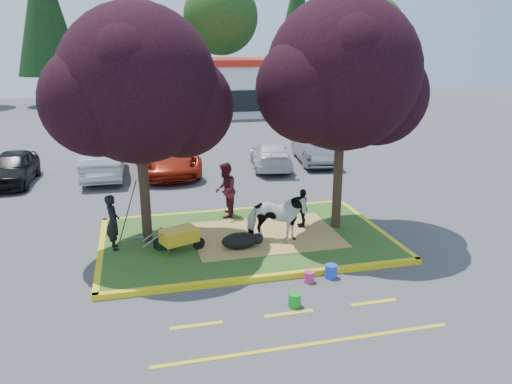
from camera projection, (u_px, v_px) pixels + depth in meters
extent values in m
plane|color=#424244|center=(246.00, 241.00, 14.65)|extent=(90.00, 90.00, 0.00)
cube|color=#2B531A|center=(246.00, 239.00, 14.62)|extent=(8.00, 5.00, 0.15)
cube|color=yellow|center=(269.00, 277.00, 12.22)|extent=(8.30, 0.16, 0.15)
cube|color=yellow|center=(229.00, 211.00, 17.02)|extent=(8.30, 0.16, 0.15)
cube|color=yellow|center=(101.00, 252.00, 13.69)|extent=(0.16, 5.30, 0.15)
cube|color=yellow|center=(373.00, 227.00, 15.56)|extent=(0.16, 5.30, 0.15)
cube|color=tan|center=(266.00, 235.00, 14.74)|extent=(4.20, 3.00, 0.01)
cylinder|color=black|center=(144.00, 181.00, 13.83)|extent=(0.28, 0.28, 3.53)
sphere|color=black|center=(137.00, 84.00, 13.07)|extent=(4.20, 4.20, 4.20)
sphere|color=black|center=(182.00, 106.00, 13.70)|extent=(2.86, 2.86, 2.86)
sphere|color=black|center=(96.00, 101.00, 12.66)|extent=(2.86, 2.86, 2.86)
cylinder|color=black|center=(338.00, 168.00, 14.93)|extent=(0.28, 0.28, 3.70)
sphere|color=black|center=(343.00, 73.00, 14.13)|extent=(4.40, 4.40, 4.40)
sphere|color=black|center=(377.00, 95.00, 14.79)|extent=(2.99, 2.99, 2.99)
sphere|color=black|center=(309.00, 89.00, 13.71)|extent=(2.99, 2.99, 2.99)
cube|color=yellow|center=(196.00, 325.00, 10.28)|extent=(1.10, 0.12, 0.01)
cube|color=yellow|center=(289.00, 313.00, 10.74)|extent=(1.10, 0.12, 0.01)
cube|color=yellow|center=(374.00, 302.00, 11.20)|extent=(1.10, 0.12, 0.01)
cube|color=yellow|center=(307.00, 345.00, 9.62)|extent=(6.00, 0.10, 0.01)
cube|color=silver|center=(194.00, 89.00, 40.58)|extent=(20.00, 8.00, 4.00)
cube|color=red|center=(193.00, 62.00, 39.97)|extent=(20.40, 8.40, 0.50)
cube|color=black|center=(201.00, 102.00, 36.99)|extent=(19.00, 0.10, 1.60)
cylinder|color=black|center=(53.00, 84.00, 46.21)|extent=(0.44, 0.44, 3.92)
cone|color=black|center=(44.00, 7.00, 44.29)|extent=(5.60, 5.60, 11.90)
cylinder|color=black|center=(141.00, 86.00, 49.56)|extent=(0.44, 0.44, 3.08)
sphere|color=#143811|center=(137.00, 30.00, 48.05)|extent=(6.16, 6.16, 6.16)
cylinder|color=black|center=(222.00, 82.00, 50.39)|extent=(0.44, 0.44, 3.64)
sphere|color=#143811|center=(221.00, 17.00, 48.60)|extent=(7.28, 7.28, 7.28)
cylinder|color=black|center=(296.00, 81.00, 52.71)|extent=(0.44, 0.44, 3.50)
cone|color=black|center=(297.00, 21.00, 50.99)|extent=(5.00, 5.00, 10.62)
cylinder|color=black|center=(369.00, 82.00, 53.66)|extent=(0.44, 0.44, 3.22)
sphere|color=#143811|center=(373.00, 28.00, 52.08)|extent=(6.44, 6.44, 6.44)
imported|color=silver|center=(276.00, 218.00, 14.03)|extent=(1.88, 1.34, 1.45)
ellipsoid|color=black|center=(240.00, 241.00, 13.72)|extent=(1.16, 0.91, 0.44)
imported|color=black|center=(113.00, 222.00, 13.54)|extent=(0.47, 0.63, 1.55)
imported|color=#4B1523|center=(225.00, 190.00, 16.08)|extent=(0.91, 1.03, 1.79)
imported|color=black|center=(303.00, 208.00, 15.23)|extent=(0.43, 0.75, 1.21)
cylinder|color=black|center=(199.00, 244.00, 13.65)|extent=(0.34, 0.19, 0.34)
cylinder|color=slate|center=(168.00, 251.00, 13.28)|extent=(0.04, 0.04, 0.25)
cylinder|color=slate|center=(167.00, 245.00, 13.67)|extent=(0.04, 0.04, 0.25)
cube|color=gold|center=(179.00, 236.00, 13.45)|extent=(1.09, 0.88, 0.38)
cylinder|color=slate|center=(153.00, 240.00, 13.09)|extent=(0.59, 0.27, 0.32)
cylinder|color=slate|center=(152.00, 234.00, 13.48)|extent=(0.59, 0.27, 0.32)
cube|color=black|center=(164.00, 243.00, 13.80)|extent=(0.56, 0.44, 0.25)
cube|color=black|center=(165.00, 244.00, 13.75)|extent=(0.47, 0.30, 0.25)
cylinder|color=#169425|center=(295.00, 300.00, 10.99)|extent=(0.37, 0.37, 0.30)
cylinder|color=#D42F71|center=(309.00, 277.00, 12.12)|extent=(0.31, 0.31, 0.27)
cylinder|color=blue|center=(331.00, 271.00, 12.34)|extent=(0.41, 0.41, 0.34)
imported|color=black|center=(13.00, 168.00, 20.50)|extent=(1.72, 4.02, 1.35)
imported|color=#ACAEB4|center=(103.00, 159.00, 21.52)|extent=(1.70, 4.73, 1.55)
imported|color=#9D1F0D|center=(166.00, 155.00, 22.33)|extent=(2.77, 5.76, 1.58)
imported|color=silver|center=(270.00, 155.00, 23.16)|extent=(2.38, 4.46, 1.23)
imported|color=slate|center=(315.00, 147.00, 24.26)|extent=(2.25, 4.81, 1.53)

